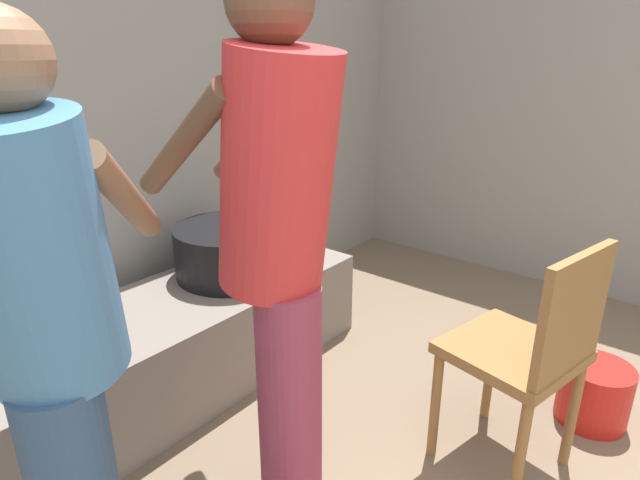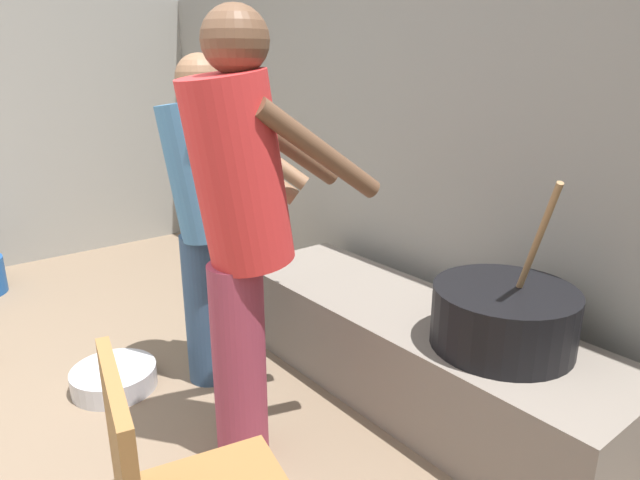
% 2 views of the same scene
% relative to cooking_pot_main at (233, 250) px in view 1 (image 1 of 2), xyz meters
% --- Properties ---
extents(hearth_ledge, '(1.97, 0.60, 0.43)m').
position_rel_cooking_pot_main_xyz_m(hearth_ledge, '(-0.44, -0.02, -0.33)').
color(hearth_ledge, slate).
rests_on(hearth_ledge, ground_plane).
extents(cooking_pot_main, '(0.55, 0.55, 0.69)m').
position_rel_cooking_pot_main_xyz_m(cooking_pot_main, '(0.00, 0.00, 0.00)').
color(cooking_pot_main, black).
rests_on(cooking_pot_main, hearth_ledge).
extents(cook_in_red_shirt, '(0.40, 0.72, 1.66)m').
position_rel_cooking_pot_main_xyz_m(cook_in_red_shirt, '(-0.54, -0.82, 0.41)').
color(cook_in_red_shirt, '#8C3347').
rests_on(cook_in_red_shirt, ground_plane).
extents(cook_in_blue_shirt, '(0.68, 0.67, 1.52)m').
position_rel_cooking_pot_main_xyz_m(cook_in_blue_shirt, '(-1.12, -0.66, 0.32)').
color(cook_in_blue_shirt, navy).
rests_on(cook_in_blue_shirt, ground_plane).
extents(chair_brown_wood, '(0.48, 0.48, 0.88)m').
position_rel_cooking_pot_main_xyz_m(chair_brown_wood, '(0.08, -1.37, -0.05)').
color(chair_brown_wood, olive).
rests_on(chair_brown_wood, ground_plane).
extents(bucket_red_plastic, '(0.27, 0.27, 0.25)m').
position_rel_cooking_pot_main_xyz_m(bucket_red_plastic, '(0.55, -1.52, -0.42)').
color(bucket_red_plastic, red).
rests_on(bucket_red_plastic, ground_plane).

